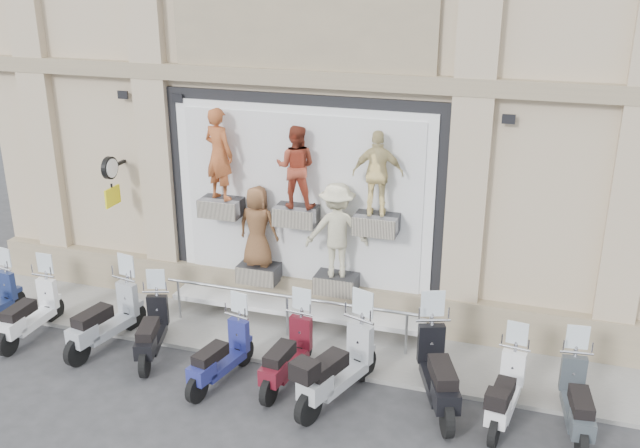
{
  "coord_description": "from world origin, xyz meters",
  "views": [
    {
      "loc": [
        4.27,
        -9.32,
        6.89
      ],
      "look_at": [
        0.69,
        1.9,
        2.47
      ],
      "focal_mm": 40.0,
      "sensor_mm": 36.0,
      "label": 1
    }
  ],
  "objects_px": {
    "scooter_c": "(104,308)",
    "scooter_i": "(506,381)",
    "clock_sign_bracket": "(111,175)",
    "scooter_f": "(287,344)",
    "scooter_e": "(220,345)",
    "scooter_g": "(338,354)",
    "scooter_h": "(439,359)",
    "scooter_j": "(579,389)",
    "guard_rail": "(287,317)",
    "scooter_b": "(28,302)",
    "scooter_d": "(151,320)"
  },
  "relations": [
    {
      "from": "scooter_b",
      "to": "scooter_j",
      "type": "distance_m",
      "value": 9.91
    },
    {
      "from": "guard_rail",
      "to": "scooter_e",
      "type": "relative_size",
      "value": 2.8
    },
    {
      "from": "clock_sign_bracket",
      "to": "scooter_e",
      "type": "relative_size",
      "value": 0.56
    },
    {
      "from": "clock_sign_bracket",
      "to": "scooter_f",
      "type": "height_order",
      "value": "clock_sign_bracket"
    },
    {
      "from": "scooter_c",
      "to": "scooter_j",
      "type": "xyz_separation_m",
      "value": [
        8.33,
        -0.03,
        -0.06
      ]
    },
    {
      "from": "scooter_d",
      "to": "scooter_i",
      "type": "relative_size",
      "value": 1.01
    },
    {
      "from": "guard_rail",
      "to": "scooter_i",
      "type": "distance_m",
      "value": 4.39
    },
    {
      "from": "scooter_c",
      "to": "scooter_i",
      "type": "height_order",
      "value": "scooter_c"
    },
    {
      "from": "scooter_b",
      "to": "scooter_e",
      "type": "bearing_deg",
      "value": -4.73
    },
    {
      "from": "scooter_c",
      "to": "scooter_g",
      "type": "height_order",
      "value": "scooter_g"
    },
    {
      "from": "scooter_h",
      "to": "scooter_j",
      "type": "distance_m",
      "value": 2.14
    },
    {
      "from": "scooter_f",
      "to": "scooter_e",
      "type": "bearing_deg",
      "value": -157.59
    },
    {
      "from": "scooter_g",
      "to": "scooter_d",
      "type": "bearing_deg",
      "value": -165.65
    },
    {
      "from": "scooter_f",
      "to": "scooter_h",
      "type": "height_order",
      "value": "scooter_h"
    },
    {
      "from": "guard_rail",
      "to": "scooter_c",
      "type": "relative_size",
      "value": 2.5
    },
    {
      "from": "guard_rail",
      "to": "scooter_e",
      "type": "xyz_separation_m",
      "value": [
        -0.57,
        -1.76,
        0.27
      ]
    },
    {
      "from": "scooter_d",
      "to": "scooter_i",
      "type": "bearing_deg",
      "value": -17.98
    },
    {
      "from": "scooter_j",
      "to": "scooter_h",
      "type": "bearing_deg",
      "value": 171.99
    },
    {
      "from": "scooter_e",
      "to": "scooter_i",
      "type": "bearing_deg",
      "value": 16.26
    },
    {
      "from": "scooter_d",
      "to": "guard_rail",
      "type": "bearing_deg",
      "value": 15.24
    },
    {
      "from": "scooter_b",
      "to": "scooter_g",
      "type": "distance_m",
      "value": 6.2
    },
    {
      "from": "scooter_d",
      "to": "scooter_g",
      "type": "distance_m",
      "value": 3.63
    },
    {
      "from": "scooter_e",
      "to": "clock_sign_bracket",
      "type": "bearing_deg",
      "value": 158.27
    },
    {
      "from": "clock_sign_bracket",
      "to": "scooter_i",
      "type": "distance_m",
      "value": 8.52
    },
    {
      "from": "scooter_g",
      "to": "scooter_h",
      "type": "bearing_deg",
      "value": 31.76
    },
    {
      "from": "scooter_c",
      "to": "scooter_g",
      "type": "distance_m",
      "value": 4.62
    },
    {
      "from": "scooter_g",
      "to": "guard_rail",
      "type": "bearing_deg",
      "value": 151.01
    },
    {
      "from": "scooter_g",
      "to": "scooter_j",
      "type": "distance_m",
      "value": 3.73
    },
    {
      "from": "scooter_c",
      "to": "scooter_i",
      "type": "relative_size",
      "value": 1.12
    },
    {
      "from": "guard_rail",
      "to": "scooter_b",
      "type": "distance_m",
      "value": 4.93
    },
    {
      "from": "clock_sign_bracket",
      "to": "scooter_c",
      "type": "height_order",
      "value": "clock_sign_bracket"
    },
    {
      "from": "scooter_e",
      "to": "scooter_g",
      "type": "relative_size",
      "value": 0.84
    },
    {
      "from": "guard_rail",
      "to": "scooter_g",
      "type": "relative_size",
      "value": 2.36
    },
    {
      "from": "clock_sign_bracket",
      "to": "scooter_d",
      "type": "xyz_separation_m",
      "value": [
        1.78,
        -1.83,
        -2.06
      ]
    },
    {
      "from": "scooter_e",
      "to": "scooter_f",
      "type": "height_order",
      "value": "scooter_f"
    },
    {
      "from": "scooter_b",
      "to": "scooter_g",
      "type": "relative_size",
      "value": 0.87
    },
    {
      "from": "clock_sign_bracket",
      "to": "scooter_e",
      "type": "height_order",
      "value": "clock_sign_bracket"
    },
    {
      "from": "guard_rail",
      "to": "scooter_g",
      "type": "bearing_deg",
      "value": -48.17
    },
    {
      "from": "clock_sign_bracket",
      "to": "scooter_i",
      "type": "bearing_deg",
      "value": -13.2
    },
    {
      "from": "scooter_h",
      "to": "scooter_j",
      "type": "height_order",
      "value": "scooter_h"
    },
    {
      "from": "scooter_f",
      "to": "clock_sign_bracket",
      "type": "bearing_deg",
      "value": 162.33
    },
    {
      "from": "scooter_b",
      "to": "scooter_j",
      "type": "relative_size",
      "value": 1.0
    },
    {
      "from": "scooter_j",
      "to": "scooter_g",
      "type": "bearing_deg",
      "value": 177.85
    },
    {
      "from": "scooter_i",
      "to": "scooter_e",
      "type": "bearing_deg",
      "value": -168.08
    },
    {
      "from": "guard_rail",
      "to": "scooter_j",
      "type": "bearing_deg",
      "value": -14.53
    },
    {
      "from": "clock_sign_bracket",
      "to": "guard_rail",
      "type": "bearing_deg",
      "value": -6.84
    },
    {
      "from": "scooter_c",
      "to": "scooter_d",
      "type": "height_order",
      "value": "scooter_c"
    },
    {
      "from": "scooter_h",
      "to": "scooter_i",
      "type": "relative_size",
      "value": 1.18
    },
    {
      "from": "scooter_c",
      "to": "scooter_j",
      "type": "relative_size",
      "value": 1.08
    },
    {
      "from": "guard_rail",
      "to": "scooter_b",
      "type": "relative_size",
      "value": 2.72
    }
  ]
}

